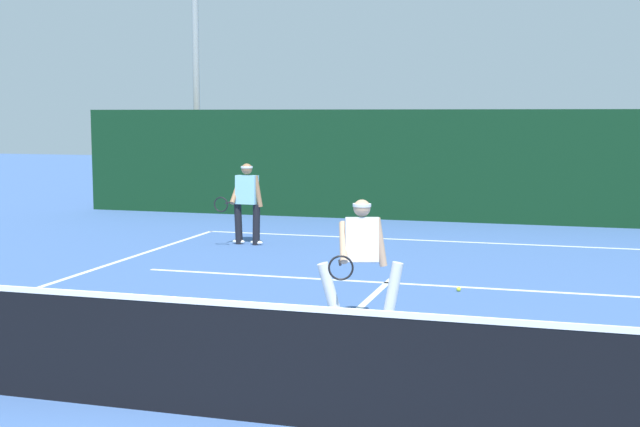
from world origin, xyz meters
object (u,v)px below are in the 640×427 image
player_near (361,257)px  player_far (247,200)px  tennis_ball (459,289)px  light_pole (195,23)px

player_near → player_far: (-3.65, 5.59, 0.03)m
player_far → tennis_ball: player_far is taller
player_near → player_far: bearing=-73.8°
player_far → light_pole: size_ratio=0.19×
tennis_ball → light_pole: light_pole is taller
player_far → player_near: bearing=125.8°
player_far → light_pole: 8.32m
tennis_ball → player_far: bearing=144.1°
player_far → tennis_ball: bearing=146.8°
light_pole → tennis_ball: bearing=-48.4°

